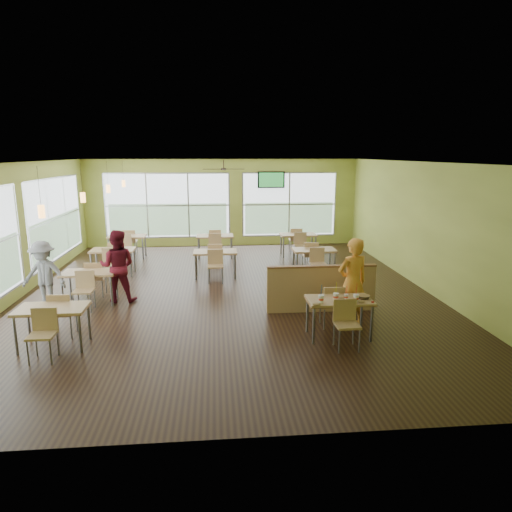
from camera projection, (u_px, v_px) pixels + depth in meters
name	position (u px, v px, depth m)	size (l,w,h in m)	color
room	(227.00, 229.00, 11.06)	(12.00, 12.04, 3.20)	black
window_bays	(137.00, 218.00, 13.84)	(9.24, 10.24, 2.38)	white
main_table	(339.00, 305.00, 8.54)	(1.22, 1.52, 0.87)	tan
half_wall_divider	(321.00, 288.00, 9.97)	(2.40, 0.14, 1.04)	tan
dining_tables	(189.00, 254.00, 12.85)	(6.92, 8.72, 0.87)	tan
pendant_lights	(96.00, 193.00, 11.25)	(0.11, 7.31, 0.86)	#2D2119
ceiling_fan	(224.00, 169.00, 13.68)	(1.25, 1.25, 0.29)	#2D2119
tv_backwall	(271.00, 180.00, 16.76)	(1.00, 0.07, 0.60)	black
man_plaid	(352.00, 283.00, 9.04)	(0.66, 0.43, 1.81)	orange
patron_maroon	(117.00, 266.00, 10.58)	(0.83, 0.64, 1.70)	maroon
patron_grey	(44.00, 275.00, 10.13)	(0.99, 0.57, 1.53)	slate
cup_blue	(321.00, 299.00, 8.28)	(0.10, 0.10, 0.38)	white
cup_yellow	(336.00, 297.00, 8.41)	(0.10, 0.10, 0.38)	white
cup_red_near	(346.00, 297.00, 8.45)	(0.08, 0.08, 0.30)	white
cup_red_far	(356.00, 298.00, 8.33)	(0.11, 0.11, 0.38)	white
food_basket	(364.00, 297.00, 8.55)	(0.25, 0.25, 0.06)	black
ketchup_cup	(373.00, 302.00, 8.31)	(0.05, 0.05, 0.02)	#A0160C
wrapper_left	(317.00, 304.00, 8.17)	(0.15, 0.14, 0.04)	tan
wrapper_mid	(341.00, 297.00, 8.57)	(0.20, 0.18, 0.05)	tan
wrapper_right	(361.00, 302.00, 8.31)	(0.14, 0.12, 0.03)	tan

